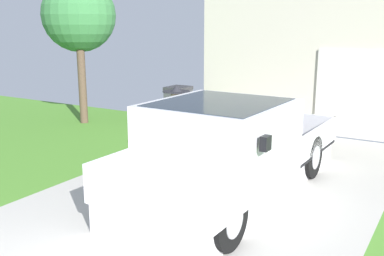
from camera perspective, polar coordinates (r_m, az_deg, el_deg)
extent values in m
cube|color=#B0ACA3|center=(8.12, 4.59, -7.35)|extent=(5.20, 9.00, 0.06)
cube|color=white|center=(7.82, 5.65, -6.30)|extent=(1.96, 5.24, 0.42)
cube|color=white|center=(7.06, 3.53, -1.51)|extent=(2.04, 2.13, 1.20)
cube|color=#1E2833|center=(6.98, 3.57, 1.34)|extent=(1.79, 1.96, 0.50)
cube|color=white|center=(5.94, -3.70, -7.59)|extent=(2.01, 0.99, 0.56)
cube|color=black|center=(9.07, 10.04, -2.13)|extent=(2.04, 2.22, 0.06)
cube|color=white|center=(8.71, 15.95, -1.49)|extent=(0.11, 2.17, 0.53)
cube|color=white|center=(9.41, 4.69, 0.04)|extent=(0.11, 2.17, 0.53)
cube|color=white|center=(9.97, 12.44, 0.52)|extent=(1.99, 0.11, 0.53)
cube|color=black|center=(5.90, 9.40, -1.94)|extent=(0.10, 0.18, 0.20)
cylinder|color=black|center=(5.74, 4.31, -11.60)|extent=(0.28, 0.81, 0.80)
cylinder|color=#9E9EA3|center=(5.74, 4.31, -11.60)|extent=(0.29, 0.45, 0.44)
cylinder|color=black|center=(6.66, -8.99, -8.16)|extent=(0.28, 0.81, 0.80)
cylinder|color=#9E9EA3|center=(6.66, -8.99, -8.16)|extent=(0.29, 0.45, 0.44)
cylinder|color=black|center=(8.61, 14.78, -3.54)|extent=(0.28, 0.81, 0.80)
cylinder|color=#9E9EA3|center=(8.61, 14.78, -3.54)|extent=(0.29, 0.45, 0.44)
cylinder|color=black|center=(9.24, 4.58, -2.00)|extent=(0.28, 0.81, 0.80)
cylinder|color=#9E9EA3|center=(9.24, 4.58, -2.00)|extent=(0.29, 0.45, 0.44)
cylinder|color=navy|center=(8.64, -2.48, -2.73)|extent=(0.13, 0.13, 0.89)
cylinder|color=navy|center=(8.31, -1.41, -3.36)|extent=(0.13, 0.13, 0.89)
cylinder|color=#3870B2|center=(8.31, -1.99, 1.58)|extent=(0.34, 0.34, 0.56)
cylinder|color=tan|center=(8.50, -2.54, 1.33)|extent=(0.09, 0.09, 0.65)
cylinder|color=tan|center=(8.15, -1.42, 0.83)|extent=(0.09, 0.09, 0.65)
sphere|color=tan|center=(8.24, -2.02, 4.36)|extent=(0.22, 0.22, 0.22)
cylinder|color=#232328|center=(8.23, -2.02, 4.69)|extent=(0.51, 0.51, 0.01)
cone|color=#232328|center=(8.22, -2.02, 5.10)|extent=(0.23, 0.23, 0.12)
cube|color=tan|center=(8.39, -2.78, -5.64)|extent=(0.28, 0.21, 0.21)
torus|color=tan|center=(8.34, -2.80, -4.62)|extent=(0.26, 0.02, 0.26)
cube|color=beige|center=(14.40, 21.99, 9.02)|extent=(8.37, 5.39, 4.04)
cube|color=silver|center=(11.71, 22.80, 3.72)|extent=(3.03, 0.06, 2.21)
cylinder|color=brown|center=(13.26, -13.91, 6.10)|extent=(0.23, 0.23, 2.56)
sphere|color=#38783F|center=(13.27, -13.99, 13.85)|extent=(1.55, 1.55, 1.55)
sphere|color=#38783F|center=(13.31, -14.33, 14.72)|extent=(1.47, 1.47, 1.47)
sphere|color=#38783F|center=(13.48, -14.30, 13.87)|extent=(2.10, 2.10, 2.10)
cube|color=#424247|center=(13.03, -1.76, 3.00)|extent=(0.58, 0.68, 0.87)
cube|color=#2E2E31|center=(12.95, -1.78, 5.11)|extent=(0.60, 0.71, 0.10)
cylinder|color=black|center=(13.01, -3.22, 1.02)|extent=(0.05, 0.18, 0.18)
cylinder|color=black|center=(12.77, -1.58, 0.80)|extent=(0.05, 0.18, 0.18)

